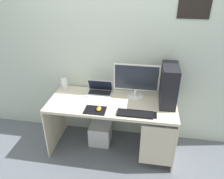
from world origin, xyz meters
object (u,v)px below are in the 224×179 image
at_px(monitor, 136,80).
at_px(pc_tower, 169,85).
at_px(mouse_left, 99,109).
at_px(subwoofer, 100,133).
at_px(laptop, 100,91).
at_px(keyboard, 135,114).
at_px(speaker, 64,84).
at_px(cell_phone, 154,115).

bearing_deg(monitor, pc_tower, -14.08).
bearing_deg(mouse_left, subwoofer, 101.49).
bearing_deg(laptop, monitor, -1.38).
bearing_deg(pc_tower, keyboard, -139.35).
xyz_separation_m(monitor, speaker, (-1.00, 0.05, -0.16)).
xyz_separation_m(keyboard, mouse_left, (-0.43, 0.02, 0.01)).
bearing_deg(keyboard, cell_phone, 4.40).
bearing_deg(speaker, mouse_left, -37.34).
distance_m(laptop, speaker, 0.52).
bearing_deg(monitor, mouse_left, -135.33).
bearing_deg(monitor, speaker, 177.22).
bearing_deg(mouse_left, keyboard, -2.64).
bearing_deg(cell_phone, pc_tower, 62.55).
relative_size(pc_tower, subwoofer, 1.71).
bearing_deg(keyboard, pc_tower, 40.65).
xyz_separation_m(monitor, cell_phone, (0.24, -0.41, -0.24)).
bearing_deg(cell_phone, speaker, 159.89).
distance_m(pc_tower, laptop, 0.92).
xyz_separation_m(keyboard, cell_phone, (0.22, 0.02, -0.01)).
height_order(pc_tower, laptop, pc_tower).
relative_size(pc_tower, speaker, 3.13).
bearing_deg(pc_tower, monitor, 165.92).
xyz_separation_m(laptop, speaker, (-0.51, 0.04, 0.04)).
bearing_deg(mouse_left, speaker, 142.66).
relative_size(pc_tower, mouse_left, 5.26).
bearing_deg(mouse_left, monitor, 44.67).
relative_size(mouse_left, subwoofer, 0.33).
bearing_deg(subwoofer, laptop, 98.87).
relative_size(laptop, subwoofer, 1.17).
relative_size(laptop, cell_phone, 2.65).
xyz_separation_m(pc_tower, keyboard, (-0.38, -0.32, -0.24)).
xyz_separation_m(mouse_left, subwoofer, (-0.06, 0.30, -0.63)).
bearing_deg(speaker, subwoofer, -15.73).
relative_size(speaker, mouse_left, 1.68).
xyz_separation_m(laptop, mouse_left, (0.08, -0.41, -0.02)).
height_order(pc_tower, keyboard, pc_tower).
height_order(cell_phone, subwoofer, cell_phone).
xyz_separation_m(speaker, keyboard, (1.03, -0.47, -0.07)).
xyz_separation_m(laptop, keyboard, (0.51, -0.43, -0.03)).
distance_m(monitor, laptop, 0.53).
bearing_deg(monitor, cell_phone, -59.14).
bearing_deg(pc_tower, cell_phone, -117.45).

